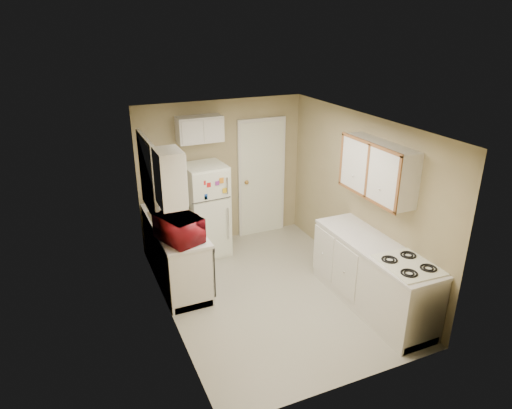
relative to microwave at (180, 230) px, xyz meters
name	(u,v)px	position (x,y,z in m)	size (l,w,h in m)	color
floor	(270,292)	(1.15, -0.33, -1.05)	(3.80, 3.80, 0.00)	beige
ceiling	(273,123)	(1.15, -0.33, 1.35)	(3.80, 3.80, 0.00)	white
wall_left	(165,233)	(-0.25, -0.33, 0.15)	(3.80, 3.80, 0.00)	tan
wall_right	(360,199)	(2.55, -0.33, 0.15)	(3.80, 3.80, 0.00)	tan
wall_back	(222,173)	(1.15, 1.57, 0.15)	(2.80, 2.80, 0.00)	tan
wall_front	(357,287)	(1.15, -2.23, 0.15)	(2.80, 2.80, 0.00)	tan
left_counter	(175,251)	(0.05, 0.57, -0.60)	(0.60, 1.80, 0.90)	silver
dishwasher	(207,264)	(0.34, -0.03, -0.56)	(0.03, 0.58, 0.72)	black
sink	(171,221)	(0.05, 0.72, -0.19)	(0.54, 0.74, 0.16)	gray
microwave	(180,230)	(0.00, 0.00, 0.00)	(0.34, 0.61, 0.41)	maroon
soap_bottle	(168,205)	(0.09, 1.02, -0.05)	(0.09, 0.09, 0.20)	silver
window_blinds	(148,175)	(-0.21, 0.72, 0.55)	(0.10, 0.98, 1.08)	silver
upper_cabinet_left	(170,178)	(-0.10, -0.11, 0.75)	(0.30, 0.45, 0.70)	silver
refrigerator	(206,210)	(0.72, 1.16, -0.30)	(0.62, 0.60, 1.50)	white
cabinet_over_fridge	(200,129)	(0.75, 1.42, 0.95)	(0.70, 0.30, 0.40)	silver
interior_door	(262,178)	(1.85, 1.53, -0.03)	(0.86, 0.06, 2.08)	white
right_counter	(372,276)	(2.25, -1.13, -0.60)	(0.60, 2.00, 0.90)	silver
stove	(403,299)	(2.28, -1.71, -0.62)	(0.57, 0.71, 0.86)	white
upper_cabinet_right	(378,169)	(2.40, -0.83, 0.75)	(0.30, 1.20, 0.70)	silver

